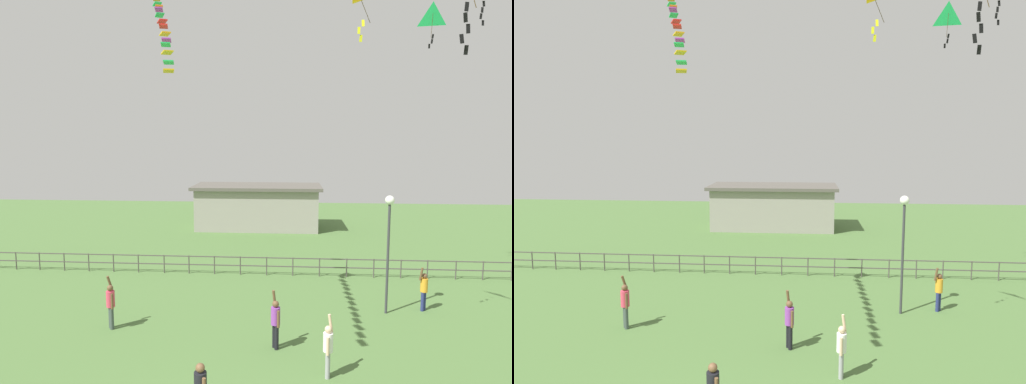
% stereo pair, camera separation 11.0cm
% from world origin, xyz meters
% --- Properties ---
extents(lamppost, '(0.36, 0.36, 4.75)m').
position_xyz_m(lamppost, '(5.74, 9.41, 3.42)').
color(lamppost, '#38383D').
rests_on(lamppost, ground_plane).
extents(person_0, '(0.38, 0.51, 1.94)m').
position_xyz_m(person_0, '(-4.63, 7.21, 0.97)').
color(person_0, '#3F4C47').
rests_on(person_0, ground_plane).
extents(person_1, '(0.30, 0.51, 1.93)m').
position_xyz_m(person_1, '(1.42, 6.11, 0.97)').
color(person_1, black).
rests_on(person_1, ground_plane).
extents(person_2, '(0.31, 0.47, 1.84)m').
position_xyz_m(person_2, '(3.00, 4.43, 0.92)').
color(person_2, '#99999E').
rests_on(person_2, ground_plane).
extents(person_3, '(0.42, 0.39, 1.83)m').
position_xyz_m(person_3, '(7.30, 9.81, 0.92)').
color(person_3, navy).
rests_on(person_3, ground_plane).
extents(kite_1, '(0.92, 0.50, 1.99)m').
position_xyz_m(kite_1, '(8.13, 13.01, 12.40)').
color(kite_1, '#1EB759').
extents(waterfront_railing, '(36.02, 0.06, 0.95)m').
position_xyz_m(waterfront_railing, '(-0.42, 14.00, 0.62)').
color(waterfront_railing, '#4C4742').
rests_on(waterfront_railing, ground_plane).
extents(pavilion_building, '(9.79, 4.60, 3.36)m').
position_xyz_m(pavilion_building, '(-0.59, 26.00, 1.70)').
color(pavilion_building, gray).
rests_on(pavilion_building, ground_plane).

